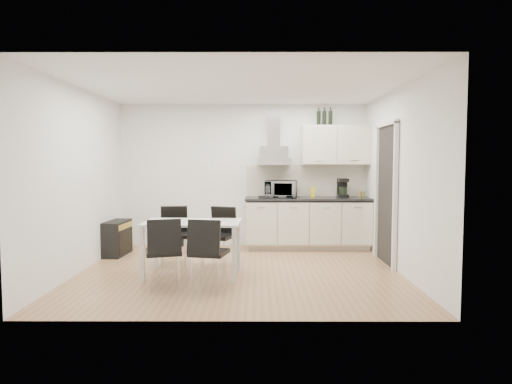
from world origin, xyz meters
TOP-DOWN VIEW (x-y plane):
  - ground at (0.00, 0.00)m, footprint 4.50×4.50m
  - wall_back at (0.00, 2.00)m, footprint 4.50×0.10m
  - wall_front at (0.00, -2.00)m, footprint 4.50×0.10m
  - wall_left at (-2.25, 0.00)m, footprint 0.10×4.00m
  - wall_right at (2.25, 0.00)m, footprint 0.10×4.00m
  - ceiling at (0.00, 0.00)m, footprint 4.50×4.50m
  - doorway at (2.21, 0.55)m, footprint 0.08×1.04m
  - kitchenette at (1.19, 1.73)m, footprint 2.22×0.64m
  - dining_table at (-0.63, -0.22)m, footprint 1.33×0.79m
  - chair_far_left at (-1.00, 0.41)m, footprint 0.50×0.55m
  - chair_far_right at (-0.32, 0.33)m, footprint 0.59×0.62m
  - chair_near_left at (-0.91, -0.82)m, footprint 0.56×0.60m
  - chair_near_right at (-0.34, -0.86)m, footprint 0.54×0.58m
  - guitar_amp at (-2.09, 1.14)m, footprint 0.34×0.71m
  - floor_speaker at (-1.23, 1.90)m, footprint 0.24×0.23m

SIDE VIEW (x-z plane):
  - ground at x=0.00m, z-range 0.00..0.00m
  - floor_speaker at x=-1.23m, z-range 0.00..0.32m
  - guitar_amp at x=-2.09m, z-range 0.00..0.57m
  - chair_far_left at x=-1.00m, z-range 0.00..0.88m
  - chair_far_right at x=-0.32m, z-range 0.00..0.88m
  - chair_near_left at x=-0.91m, z-range 0.00..0.88m
  - chair_near_right at x=-0.34m, z-range 0.00..0.88m
  - dining_table at x=-0.63m, z-range 0.29..1.04m
  - kitchenette at x=1.19m, z-range -0.43..2.09m
  - doorway at x=2.21m, z-range 0.00..2.10m
  - wall_back at x=0.00m, z-range 0.00..2.60m
  - wall_front at x=0.00m, z-range 0.00..2.60m
  - wall_left at x=-2.25m, z-range 0.00..2.60m
  - wall_right at x=2.25m, z-range 0.00..2.60m
  - ceiling at x=0.00m, z-range 2.60..2.60m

